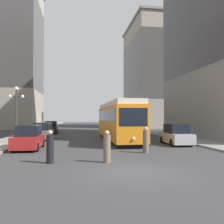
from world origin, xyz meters
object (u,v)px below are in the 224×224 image
Objects in this scene: lamp_post_left_near at (16,105)px; streetcar at (118,120)px; parked_car_left_far at (51,128)px; parked_car_right_far at (176,135)px; pedestrian_crossing_near at (146,141)px; parked_car_left_near at (29,138)px; pedestrian_crossing_far at (50,148)px; transit_bus at (126,120)px; pedestrian_on_sidewalk at (107,148)px; parked_car_left_mid at (43,132)px.

streetcar is at bearing 7.66° from lamp_post_left_near.
parked_car_left_far is at bearing 81.78° from lamp_post_left_near.
pedestrian_crossing_near is at bearing 50.47° from parked_car_right_far.
parked_car_left_near is at bearing -90.82° from parked_car_left_far.
parked_car_left_near is at bearing -66.23° from lamp_post_left_near.
transit_bus is at bearing 16.98° from pedestrian_crossing_far.
pedestrian_crossing_near is at bearing -87.27° from streetcar.
lamp_post_left_near reaches higher than pedestrian_crossing_near.
streetcar reaches higher than parked_car_left_far.
transit_bus is at bearing 74.88° from streetcar.
parked_car_right_far is 6.05m from pedestrian_crossing_near.
lamp_post_left_near reaches higher than pedestrian_on_sidewalk.
pedestrian_crossing_far is at bearing -115.80° from streetcar.
parked_car_left_mid is at bearing 90.85° from parked_car_left_near.
transit_bus is at bearing 175.72° from pedestrian_crossing_near.
transit_bus reaches higher than parked_car_left_far.
parked_car_right_far reaches higher than pedestrian_crossing_near.
parked_car_left_near is at bearing 57.29° from pedestrian_crossing_far.
transit_bus is at bearing -60.01° from pedestrian_on_sidewalk.
parked_car_left_mid is (-7.84, 2.40, -1.26)m from streetcar.
streetcar reaches higher than transit_bus.
transit_bus is 2.18× the size of lamp_post_left_near.
parked_car_right_far is (12.31, 1.30, -0.00)m from parked_car_left_near.
lamp_post_left_near is at bearing -122.77° from pedestrian_crossing_near.
pedestrian_on_sidewalk is at bearing -56.27° from lamp_post_left_near.
pedestrian_crossing_near is at bearing -36.45° from lamp_post_left_near.
parked_car_left_far is at bearing -33.80° from pedestrian_on_sidewalk.
lamp_post_left_near is at bearing -9.42° from parked_car_right_far.
parked_car_right_far is 12.52m from pedestrian_crossing_far.
parked_car_right_far reaches higher than pedestrian_crossing_far.
transit_bus is 11.32m from parked_car_left_far.
parked_car_right_far is 0.97× the size of parked_car_left_far.
parked_car_right_far is at bearing -44.06° from streetcar.
streetcar is 3.18× the size of parked_car_right_far.
pedestrian_crossing_near is at bearing -69.03° from parked_car_left_far.
lamp_post_left_near is (-1.90, 4.31, 2.69)m from parked_car_left_near.
parked_car_left_far is at bearing -50.15° from parked_car_right_far.
streetcar is 3.19× the size of parked_car_left_near.
parked_car_right_far is 2.52× the size of pedestrian_crossing_far.
streetcar is 9.94m from lamp_post_left_near.
parked_car_right_far is at bearing -11.99° from lamp_post_left_near.
pedestrian_crossing_near is 4.37m from pedestrian_on_sidewalk.
parked_car_left_far is 22.25m from pedestrian_crossing_near.
pedestrian_crossing_far is 11.48m from lamp_post_left_near.
parked_car_left_far is at bearing 42.79° from pedestrian_crossing_far.
parked_car_right_far is at bearing -16.51° from pedestrian_crossing_far.
transit_bus is at bearing 46.50° from lamp_post_left_near.
parked_car_left_near reaches higher than pedestrian_crossing_far.
pedestrian_on_sidewalk is at bearing -57.25° from pedestrian_crossing_far.
streetcar reaches higher than pedestrian_on_sidewalk.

